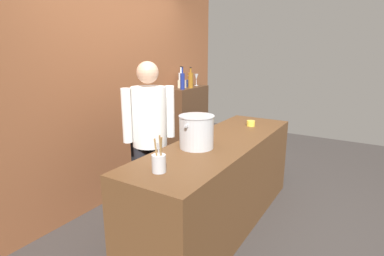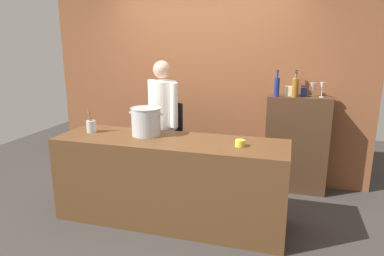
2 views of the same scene
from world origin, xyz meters
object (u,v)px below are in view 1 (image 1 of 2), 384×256
object	(u,v)px
wine_glass_wide	(196,77)
wine_bottle_amber	(191,80)
wine_glass_tall	(190,78)
spice_tin_cream	(182,84)
utensil_crock	(159,163)
chef	(150,133)
butter_jar	(251,123)
spice_tin_navy	(189,83)
wine_bottle_cobalt	(182,81)
stockpot_large	(197,132)
wine_bottle_clear	(181,79)

from	to	relation	value
wine_glass_wide	wine_bottle_amber	bearing A→B (deg)	-163.93
wine_glass_tall	spice_tin_cream	world-z (taller)	wine_glass_tall
utensil_crock	chef	bearing A→B (deg)	43.88
wine_bottle_amber	spice_tin_cream	bearing A→B (deg)	127.01
butter_jar	spice_tin_navy	size ratio (longest dim) A/B	0.90
wine_bottle_cobalt	wine_glass_wide	world-z (taller)	wine_bottle_cobalt
butter_jar	wine_glass_tall	size ratio (longest dim) A/B	0.58
chef	utensil_crock	world-z (taller)	chef
spice_tin_cream	chef	bearing A→B (deg)	-158.70
wine_bottle_amber	spice_tin_navy	xyz separation A→B (m)	(0.11, 0.09, -0.06)
wine_bottle_cobalt	spice_tin_navy	size ratio (longest dim) A/B	2.99
butter_jar	spice_tin_cream	bearing A→B (deg)	71.83
wine_bottle_amber	wine_glass_tall	world-z (taller)	wine_bottle_amber
butter_jar	wine_glass_tall	bearing A→B (deg)	61.60
wine_bottle_cobalt	wine_bottle_amber	xyz separation A→B (m)	(0.21, -0.00, -0.00)
stockpot_large	spice_tin_navy	xyz separation A→B (m)	(1.61, 1.08, 0.23)
utensil_crock	wine_glass_wide	world-z (taller)	wine_glass_wide
wine_bottle_cobalt	spice_tin_cream	xyz separation A→B (m)	(0.14, 0.10, -0.06)
spice_tin_navy	wine_glass_tall	bearing A→B (deg)	29.50
wine_glass_wide	spice_tin_navy	xyz separation A→B (m)	(-0.20, -0.00, -0.07)
wine_bottle_amber	spice_tin_navy	bearing A→B (deg)	39.87
chef	butter_jar	world-z (taller)	chef
wine_glass_wide	spice_tin_navy	size ratio (longest dim) A/B	1.70
wine_glass_tall	wine_bottle_cobalt	bearing A→B (deg)	-161.13
wine_glass_wide	spice_tin_navy	world-z (taller)	wine_glass_wide
stockpot_large	wine_bottle_clear	world-z (taller)	wine_bottle_clear
butter_jar	wine_bottle_clear	world-z (taller)	wine_bottle_clear
chef	wine_bottle_clear	distance (m)	1.69
butter_jar	wine_bottle_cobalt	bearing A→B (deg)	76.79
utensil_crock	spice_tin_cream	bearing A→B (deg)	29.33
chef	stockpot_large	xyz separation A→B (m)	(0.01, -0.53, 0.08)
spice_tin_cream	spice_tin_navy	bearing A→B (deg)	-3.67
utensil_crock	wine_bottle_cobalt	distance (m)	2.22
wine_bottle_clear	spice_tin_navy	distance (m)	0.14
butter_jar	wine_bottle_clear	xyz separation A→B (m)	(0.48, 1.29, 0.41)
butter_jar	wine_glass_wide	size ratio (longest dim) A/B	0.53
wine_glass_tall	spice_tin_cream	distance (m)	0.29
utensil_crock	spice_tin_cream	xyz separation A→B (m)	(2.06, 1.16, 0.31)
chef	wine_glass_wide	xyz separation A→B (m)	(1.83, 0.55, 0.39)
wine_bottle_amber	wine_glass_tall	xyz separation A→B (m)	(0.21, 0.15, 0.00)
wine_glass_tall	chef	bearing A→B (deg)	-160.60
wine_bottle_clear	chef	bearing A→B (deg)	-157.49
chef	wine_bottle_cobalt	size ratio (longest dim) A/B	5.24
utensil_crock	butter_jar	xyz separation A→B (m)	(1.66, -0.07, -0.04)
spice_tin_cream	stockpot_large	bearing A→B (deg)	-142.46
wine_bottle_cobalt	wine_glass_wide	bearing A→B (deg)	9.43
wine_bottle_clear	wine_glass_wide	size ratio (longest dim) A/B	1.70
wine_bottle_clear	utensil_crock	bearing A→B (deg)	-150.20
wine_bottle_clear	spice_tin_cream	bearing A→B (deg)	-139.63
butter_jar	wine_bottle_clear	bearing A→B (deg)	69.51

